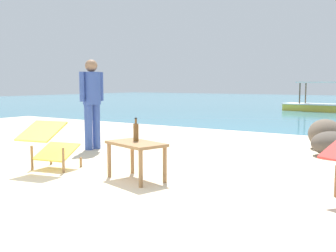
% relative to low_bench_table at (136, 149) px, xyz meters
% --- Properties ---
extents(sand_beach, '(18.00, 14.00, 0.04)m').
position_rel_low_bench_table_xyz_m(sand_beach, '(-0.34, -1.49, -0.41)').
color(sand_beach, beige).
rests_on(sand_beach, ground).
extents(low_bench_table, '(0.85, 0.64, 0.47)m').
position_rel_low_bench_table_xyz_m(low_bench_table, '(0.00, 0.00, 0.00)').
color(low_bench_table, olive).
rests_on(low_bench_table, sand_beach).
extents(bottle, '(0.07, 0.07, 0.30)m').
position_rel_low_bench_table_xyz_m(bottle, '(-0.07, 0.09, 0.20)').
color(bottle, brown).
rests_on(bottle, low_bench_table).
extents(deck_chair_far, '(0.69, 0.86, 0.68)m').
position_rel_low_bench_table_xyz_m(deck_chair_far, '(-1.32, -0.24, -0.01)').
color(deck_chair_far, olive).
rests_on(deck_chair_far, sand_beach).
extents(person_standing, '(0.32, 0.51, 1.62)m').
position_rel_low_bench_table_xyz_m(person_standing, '(-2.11, 1.41, 0.55)').
color(person_standing, '#334C99').
rests_on(person_standing, sand_beach).
extents(shore_rock_large, '(0.87, 0.91, 0.55)m').
position_rel_low_bench_table_xyz_m(shore_rock_large, '(1.42, 3.79, -0.12)').
color(shore_rock_large, '#6B5B4C').
rests_on(shore_rock_large, sand_beach).
extents(shore_rock_medium, '(0.73, 0.71, 0.41)m').
position_rel_low_bench_table_xyz_m(shore_rock_medium, '(1.68, 3.08, -0.19)').
color(shore_rock_medium, brown).
rests_on(shore_rock_medium, sand_beach).
extents(boat_yellow, '(3.74, 1.41, 1.29)m').
position_rel_low_bench_table_xyz_m(boat_yellow, '(-0.85, 14.49, -0.14)').
color(boat_yellow, gold).
rests_on(boat_yellow, water_surface).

